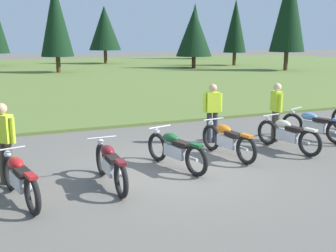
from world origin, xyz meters
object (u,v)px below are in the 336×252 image
(motorcycle_orange, at_px, (227,140))
(motorcycle_sky_blue, at_px, (314,125))
(motorcycle_red, at_px, (20,178))
(rider_in_hivis_vest, at_px, (4,139))
(rider_with_back_turned, at_px, (276,109))
(motorcycle_maroon, at_px, (110,164))
(motorcycle_british_green, at_px, (175,150))
(rider_checking_bike, at_px, (212,110))
(motorcycle_cream, at_px, (287,134))

(motorcycle_orange, xyz_separation_m, motorcycle_sky_blue, (3.20, 0.54, 0.00))
(motorcycle_red, distance_m, rider_in_hivis_vest, 1.19)
(motorcycle_sky_blue, relative_size, rider_with_back_turned, 1.19)
(motorcycle_orange, bearing_deg, motorcycle_maroon, -165.09)
(motorcycle_british_green, distance_m, motorcycle_sky_blue, 4.83)
(motorcycle_orange, height_order, rider_checking_bike, rider_checking_bike)
(motorcycle_cream, bearing_deg, motorcycle_sky_blue, 23.25)
(motorcycle_british_green, bearing_deg, rider_in_hivis_vest, 174.39)
(rider_with_back_turned, bearing_deg, rider_in_hivis_vest, -173.36)
(motorcycle_sky_blue, relative_size, rider_in_hivis_vest, 1.19)
(motorcycle_orange, distance_m, rider_in_hivis_vest, 5.16)
(motorcycle_cream, xyz_separation_m, rider_in_hivis_vest, (-6.90, 0.10, 0.51))
(motorcycle_cream, height_order, rider_with_back_turned, rider_with_back_turned)
(motorcycle_maroon, bearing_deg, rider_with_back_turned, 17.99)
(motorcycle_maroon, relative_size, rider_with_back_turned, 1.26)
(motorcycle_maroon, relative_size, motorcycle_british_green, 1.03)
(rider_with_back_turned, bearing_deg, motorcycle_sky_blue, -16.20)
(motorcycle_maroon, bearing_deg, rider_in_hivis_vest, 155.63)
(rider_in_hivis_vest, bearing_deg, motorcycle_maroon, -24.37)
(motorcycle_cream, relative_size, rider_checking_bike, 1.24)
(motorcycle_red, height_order, motorcycle_british_green, same)
(motorcycle_orange, bearing_deg, motorcycle_cream, -2.38)
(motorcycle_red, distance_m, motorcycle_orange, 5.03)
(motorcycle_orange, bearing_deg, motorcycle_british_green, -168.06)
(motorcycle_maroon, bearing_deg, motorcycle_cream, 8.90)
(motorcycle_cream, distance_m, rider_checking_bike, 2.12)
(motorcycle_maroon, distance_m, motorcycle_orange, 3.31)
(motorcycle_maroon, relative_size, rider_checking_bike, 1.26)
(motorcycle_sky_blue, distance_m, rider_checking_bike, 3.05)
(motorcycle_maroon, xyz_separation_m, rider_with_back_turned, (5.28, 1.71, 0.51))
(motorcycle_red, relative_size, motorcycle_british_green, 1.01)
(motorcycle_sky_blue, bearing_deg, motorcycle_maroon, -167.73)
(motorcycle_british_green, distance_m, rider_checking_bike, 2.58)
(rider_in_hivis_vest, height_order, rider_with_back_turned, same)
(rider_in_hivis_vest, bearing_deg, motorcycle_british_green, -5.61)
(motorcycle_red, distance_m, rider_with_back_turned, 7.27)
(motorcycle_british_green, bearing_deg, motorcycle_cream, 4.38)
(motorcycle_orange, bearing_deg, motorcycle_red, -168.15)
(motorcycle_cream, bearing_deg, motorcycle_maroon, -171.10)
(motorcycle_red, height_order, motorcycle_orange, same)
(motorcycle_sky_blue, xyz_separation_m, rider_with_back_turned, (-1.12, 0.32, 0.51))
(motorcycle_orange, xyz_separation_m, rider_checking_bike, (0.31, 1.38, 0.51))
(motorcycle_cream, relative_size, rider_with_back_turned, 1.24)
(motorcycle_british_green, bearing_deg, motorcycle_red, -168.19)
(motorcycle_cream, height_order, rider_checking_bike, rider_checking_bike)
(motorcycle_orange, bearing_deg, motorcycle_sky_blue, 9.58)
(motorcycle_cream, xyz_separation_m, rider_with_back_turned, (0.31, 0.94, 0.51))
(motorcycle_maroon, distance_m, rider_in_hivis_vest, 2.18)
(motorcycle_sky_blue, xyz_separation_m, rider_checking_bike, (-2.88, 0.84, 0.51))
(motorcycle_maroon, distance_m, rider_checking_bike, 4.19)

